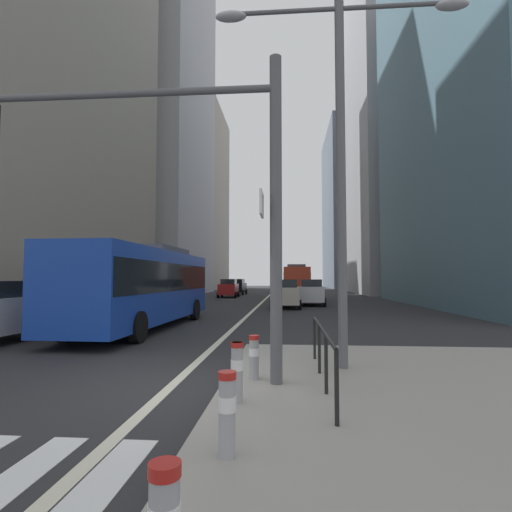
# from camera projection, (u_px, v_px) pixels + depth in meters

# --- Properties ---
(ground_plane) EXTENTS (160.00, 160.00, 0.00)m
(ground_plane) POSITION_uv_depth(u_px,v_px,m) (256.00, 308.00, 27.25)
(ground_plane) COLOR #28282B
(median_island) EXTENTS (9.00, 10.00, 0.15)m
(median_island) POSITION_uv_depth(u_px,v_px,m) (511.00, 409.00, 5.91)
(median_island) COLOR gray
(median_island) RESTS_ON ground
(lane_centre_line) EXTENTS (0.20, 80.00, 0.01)m
(lane_centre_line) POSITION_uv_depth(u_px,v_px,m) (265.00, 300.00, 37.20)
(lane_centre_line) COLOR beige
(lane_centre_line) RESTS_ON ground
(office_tower_left_mid) EXTENTS (13.83, 20.17, 51.21)m
(office_tower_left_mid) POSITION_uv_depth(u_px,v_px,m) (149.00, 100.00, 52.39)
(office_tower_left_mid) COLOR #9E9EA3
(office_tower_left_mid) RESTS_ON ground
(office_tower_left_far) EXTENTS (11.16, 20.26, 34.56)m
(office_tower_left_far) POSITION_uv_depth(u_px,v_px,m) (193.00, 199.00, 76.16)
(office_tower_left_far) COLOR gray
(office_tower_left_far) RESTS_ON ground
(office_tower_right_near) EXTENTS (10.71, 24.22, 33.39)m
(office_tower_right_near) POSITION_uv_depth(u_px,v_px,m) (492.00, 76.00, 28.68)
(office_tower_right_near) COLOR slate
(office_tower_right_near) RESTS_ON ground
(office_tower_right_mid) EXTENTS (11.44, 24.53, 54.87)m
(office_tower_right_mid) POSITION_uv_depth(u_px,v_px,m) (390.00, 102.00, 56.92)
(office_tower_right_mid) COLOR #9E9EA3
(office_tower_right_mid) RESTS_ON ground
(office_tower_right_far) EXTENTS (12.43, 24.44, 33.93)m
(office_tower_right_far) POSITION_uv_depth(u_px,v_px,m) (356.00, 210.00, 85.90)
(office_tower_right_far) COLOR slate
(office_tower_right_far) RESTS_ON ground
(city_bus_blue_oncoming) EXTENTS (2.87, 10.91, 3.40)m
(city_bus_blue_oncoming) POSITION_uv_depth(u_px,v_px,m) (144.00, 283.00, 16.02)
(city_bus_blue_oncoming) COLOR #14389E
(city_bus_blue_oncoming) RESTS_ON ground
(city_bus_red_receding) EXTENTS (2.74, 11.14, 3.40)m
(city_bus_red_receding) POSITION_uv_depth(u_px,v_px,m) (296.00, 280.00, 42.10)
(city_bus_red_receding) COLOR red
(city_bus_red_receding) RESTS_ON ground
(car_oncoming_mid) EXTENTS (2.11, 4.13, 1.94)m
(car_oncoming_mid) POSITION_uv_depth(u_px,v_px,m) (229.00, 288.00, 42.21)
(car_oncoming_mid) COLOR maroon
(car_oncoming_mid) RESTS_ON ground
(car_receding_near) EXTENTS (2.08, 4.43, 1.94)m
(car_receding_near) POSITION_uv_depth(u_px,v_px,m) (286.00, 293.00, 27.03)
(car_receding_near) COLOR #B2A899
(car_receding_near) RESTS_ON ground
(car_receding_far) EXTENTS (2.22, 4.58, 1.94)m
(car_receding_far) POSITION_uv_depth(u_px,v_px,m) (311.00, 292.00, 29.86)
(car_receding_far) COLOR silver
(car_receding_far) RESTS_ON ground
(car_oncoming_far) EXTENTS (2.14, 4.34, 1.94)m
(car_oncoming_far) POSITION_uv_depth(u_px,v_px,m) (237.00, 287.00, 49.14)
(car_oncoming_far) COLOR black
(car_oncoming_far) RESTS_ON ground
(traffic_signal_gantry) EXTENTS (5.98, 0.65, 6.00)m
(traffic_signal_gantry) POSITION_uv_depth(u_px,v_px,m) (170.00, 167.00, 7.41)
(traffic_signal_gantry) COLOR #515156
(traffic_signal_gantry) RESTS_ON median_island
(street_lamp_post) EXTENTS (5.50, 0.32, 8.00)m
(street_lamp_post) POSITION_uv_depth(u_px,v_px,m) (340.00, 127.00, 8.55)
(street_lamp_post) COLOR #56565B
(street_lamp_post) RESTS_ON median_island
(bollard_left) EXTENTS (0.20, 0.20, 0.89)m
(bollard_left) POSITION_uv_depth(u_px,v_px,m) (227.00, 409.00, 4.17)
(bollard_left) COLOR #99999E
(bollard_left) RESTS_ON median_island
(bollard_right) EXTENTS (0.20, 0.20, 0.90)m
(bollard_right) POSITION_uv_depth(u_px,v_px,m) (237.00, 369.00, 6.01)
(bollard_right) COLOR #99999E
(bollard_right) RESTS_ON median_island
(bollard_back) EXTENTS (0.20, 0.20, 0.81)m
(bollard_back) POSITION_uv_depth(u_px,v_px,m) (254.00, 355.00, 7.36)
(bollard_back) COLOR #99999E
(bollard_back) RESTS_ON median_island
(pedestrian_railing) EXTENTS (0.06, 4.24, 0.98)m
(pedestrian_railing) POSITION_uv_depth(u_px,v_px,m) (322.00, 342.00, 7.14)
(pedestrian_railing) COLOR black
(pedestrian_railing) RESTS_ON median_island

